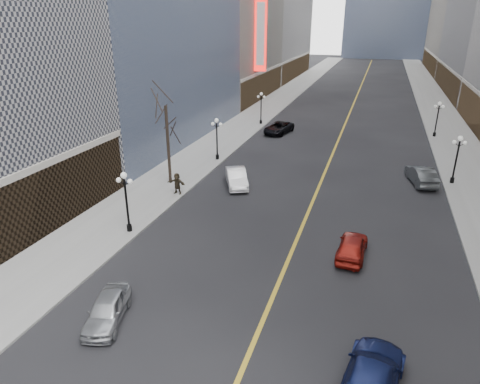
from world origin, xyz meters
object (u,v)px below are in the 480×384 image
Objects in this scene: streetlamp_west_2 at (217,135)px; car_sb_mid at (352,246)px; streetlamp_west_1 at (126,196)px; streetlamp_west_3 at (261,105)px; streetlamp_east_3 at (438,115)px; car_nb_far at (279,128)px; car_nb_near at (107,309)px; streetlamp_east_2 at (457,155)px; car_nb_mid at (237,178)px; car_sb_near at (371,378)px; car_sb_far at (421,175)px.

car_sb_mid is at bearing -46.49° from streetlamp_west_2.
streetlamp_west_3 is at bearing 90.00° from streetlamp_west_1.
streetlamp_east_3 reaches higher than car_nb_far.
car_sb_mid is (11.42, 10.47, 0.04)m from car_nb_near.
car_sb_mid is (-7.97, -16.47, -2.15)m from streetlamp_east_2.
car_nb_mid is (4.44, 11.35, -2.10)m from streetlamp_west_1.
streetlamp_east_3 reaches higher than car_nb_near.
car_nb_far is (-19.90, 13.71, -2.13)m from streetlamp_east_2.
streetlamp_east_2 is 0.82× the size of car_sb_near.
car_nb_mid reaches higher than car_nb_near.
streetlamp_west_2 is at bearing 82.83° from car_nb_near.
streetlamp_west_1 is at bearing -123.25° from streetlamp_east_3.
car_nb_mid is 0.88× the size of car_sb_near.
car_nb_mid is 1.11× the size of car_sb_mid.
streetlamp_east_2 is at bearing -177.86° from car_sb_far.
car_sb_far is (-2.80, -0.76, -2.07)m from streetlamp_east_2.
streetlamp_east_3 is (0.00, 18.00, 0.00)m from streetlamp_east_2.
streetlamp_east_3 is at bearing -111.49° from car_sb_far.
streetlamp_west_2 is at bearing -43.36° from car_sb_mid.
streetlamp_east_2 and streetlamp_east_3 have the same top height.
streetlamp_east_3 is at bearing 0.00° from streetlamp_west_3.
streetlamp_west_1 is 1.03× the size of car_sb_mid.
car_nb_mid is 24.49m from car_sb_near.
streetlamp_east_3 is 46.03m from car_sb_near.
streetlamp_east_2 reaches higher than car_nb_near.
car_sb_far is (16.36, 5.89, 0.03)m from car_nb_mid.
streetlamp_west_3 is (0.00, 36.00, 0.00)m from streetlamp_west_1.
car_sb_mid is at bearing -65.92° from car_nb_mid.
car_nb_mid is at bearing -49.13° from car_sb_near.
streetlamp_east_3 is at bearing 27.49° from car_nb_mid.
car_sb_mid is at bearing -65.61° from streetlamp_west_3.
streetlamp_east_2 is at bearing -5.52° from car_nb_mid.
car_nb_near is (-19.39, -44.94, -2.19)m from streetlamp_east_3.
car_sb_far is at bearing -105.09° from car_sb_mid.
car_sb_far is (16.59, 26.18, 0.12)m from car_nb_near.
streetlamp_east_3 reaches higher than car_sb_near.
streetlamp_west_3 is 1.03× the size of car_sb_mid.
car_nb_mid is (4.44, -24.65, -2.10)m from streetlamp_west_3.
car_nb_far is at bearing 67.44° from car_nb_mid.
streetlamp_west_2 reaches higher than car_nb_near.
streetlamp_west_3 reaches higher than car_nb_near.
streetlamp_west_2 is at bearing -93.48° from car_nb_far.
streetlamp_west_3 reaches higher than car_sb_near.
car_sb_near is at bearing -69.28° from streetlamp_west_3.
car_nb_far is at bearing -167.84° from streetlamp_east_3.
streetlamp_east_3 is 0.82× the size of car_sb_near.
streetlamp_west_3 is at bearing -59.88° from car_sb_near.
car_nb_mid is at bearing -76.29° from car_nb_far.
streetlamp_west_2 is 32.55m from car_sb_near.
streetlamp_east_3 and streetlamp_west_1 have the same top height.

